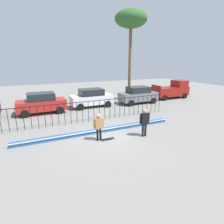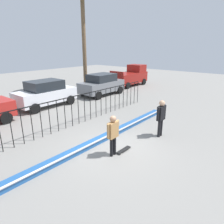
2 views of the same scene
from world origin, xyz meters
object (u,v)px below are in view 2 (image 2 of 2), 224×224
Objects in this scene: skateboarder at (113,132)px; pickup_truck at (130,76)px; camera_operator at (161,115)px; parked_car_gray at (102,84)px; parked_car_white at (46,93)px; skateboard at (124,150)px.

skateboarder is 0.36× the size of pickup_truck.
parked_car_gray is at bearing -121.42° from camera_operator.
parked_car_white is (-0.57, 8.87, -0.12)m from camera_operator.
parked_car_white is 5.39m from parked_car_gray.
camera_operator is at bearing -29.12° from skateboard.
camera_operator is 0.42× the size of parked_car_gray.
pickup_truck is at bearing 48.52° from skateboarder.
parked_car_white is (1.77, 8.42, 0.91)m from skateboard.
camera_operator is (2.88, -0.60, 0.08)m from skateboarder.
pickup_truck reaches higher than parked_car_gray.
pickup_truck is (10.36, 8.99, -0.06)m from camera_operator.
pickup_truck reaches higher than camera_operator.
skateboard is (0.54, -0.14, -0.95)m from skateboarder.
parked_car_white reaches higher than skateboard.
pickup_truck reaches higher than skateboard.
skateboarder reaches higher than skateboard.
parked_car_gray is at bearing -7.41° from parked_car_white.
parked_car_gray is (4.78, 8.25, -0.12)m from camera_operator.
parked_car_white is at bearing 60.03° from skateboard.
skateboarder is 0.39× the size of parked_car_gray.
skateboard is 15.34m from pickup_truck.
skateboarder is at bearing -13.04° from camera_operator.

